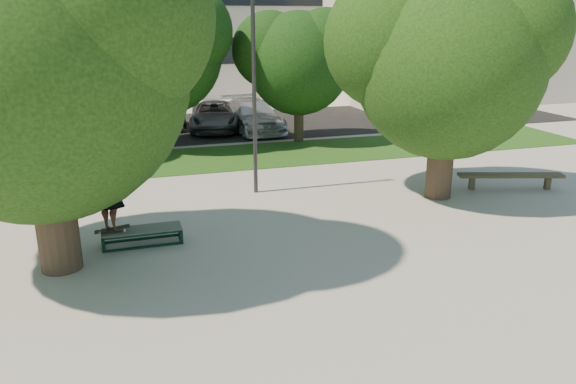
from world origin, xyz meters
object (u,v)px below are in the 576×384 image
object	(u,v)px
tree_right	(445,54)
car_grey	(214,116)
lamppost	(254,87)
car_silver_a	(48,116)
car_silver_b	(252,115)
grind_box	(142,236)
car_dark	(160,114)
tree_left	(29,52)
bench	(511,176)

from	to	relation	value
tree_right	car_grey	size ratio (longest dim) A/B	1.39
lamppost	car_silver_a	xyz separation A→B (m)	(-6.75, 11.50, -2.38)
lamppost	car_silver_b	distance (m)	9.90
grind_box	car_dark	xyz separation A→B (m)	(1.70, 14.58, 0.45)
lamppost	grind_box	distance (m)	5.55
car_grey	car_silver_b	xyz separation A→B (m)	(1.63, -0.77, 0.07)
car_silver_a	tree_left	bearing A→B (deg)	-87.47
bench	car_grey	world-z (taller)	car_grey
lamppost	car_dark	bearing A→B (deg)	98.96
car_silver_a	bench	bearing A→B (deg)	-46.33
tree_left	lamppost	bearing A→B (deg)	36.42
tree_right	grind_box	xyz separation A→B (m)	(-8.42, -1.22, -3.90)
grind_box	bench	size ratio (longest dim) A/B	0.57
lamppost	car_dark	world-z (taller)	lamppost
tree_right	car_silver_a	bearing A→B (deg)	131.01
grind_box	car_grey	bearing A→B (deg)	73.01
car_grey	car_silver_b	distance (m)	1.80
lamppost	car_grey	xyz separation A→B (m)	(0.55, 10.11, -2.50)
car_dark	car_silver_b	size ratio (longest dim) A/B	0.78
tree_left	car_silver_a	xyz separation A→B (m)	(-1.46, 15.41, -3.65)
grind_box	car_silver_a	size ratio (longest dim) A/B	0.40
tree_right	car_silver_b	xyz separation A→B (m)	(-2.74, 11.26, -3.38)
car_silver_a	car_silver_b	world-z (taller)	car_silver_a
car_silver_a	car_grey	distance (m)	7.43
tree_left	car_silver_b	world-z (taller)	tree_left
tree_left	car_dark	size ratio (longest dim) A/B	1.84
bench	car_dark	distance (m)	16.36
bench	car_grey	distance (m)	13.97
tree_left	grind_box	distance (m)	4.66
grind_box	lamppost	bearing A→B (deg)	41.86
car_silver_a	car_silver_b	bearing A→B (deg)	-16.45
lamppost	bench	world-z (taller)	lamppost
lamppost	grind_box	world-z (taller)	lamppost
car_silver_a	tree_right	bearing A→B (deg)	-51.86
lamppost	bench	size ratio (longest dim) A/B	1.94
grind_box	car_silver_b	xyz separation A→B (m)	(5.68, 12.48, 0.52)
grind_box	bench	world-z (taller)	bench
tree_right	grind_box	bearing A→B (deg)	-171.75
bench	lamppost	bearing A→B (deg)	-177.95
grind_box	car_grey	distance (m)	13.86
car_silver_a	car_grey	size ratio (longest dim) A/B	0.98
tree_right	car_grey	distance (m)	13.25
car_silver_b	grind_box	bearing A→B (deg)	-119.29
tree_left	car_dark	bearing A→B (deg)	77.20
grind_box	bench	xyz separation A→B (m)	(11.00, 1.13, 0.22)
tree_left	car_silver_b	xyz separation A→B (m)	(7.47, 13.25, -3.71)
grind_box	car_silver_b	distance (m)	13.72
lamppost	bench	xyz separation A→B (m)	(7.50, -2.00, -2.74)
tree_left	car_dark	world-z (taller)	tree_left
bench	car_grey	bearing A→B (deg)	136.86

